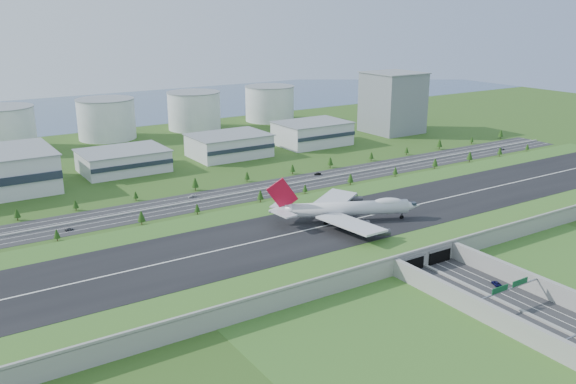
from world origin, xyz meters
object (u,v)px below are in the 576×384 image
fuel_tank_a (3,129)px  car_1 (540,333)px  car_0 (492,306)px  car_5 (317,174)px  office_tower (393,103)px  car_2 (496,283)px  car_7 (192,196)px  car_4 (69,229)px  car_6 (501,149)px  boeing_747 (345,209)px

fuel_tank_a → car_1: size_ratio=12.31×
fuel_tank_a → car_0: fuel_tank_a is taller
car_5 → office_tower: bearing=139.0°
car_0 → car_5: bearing=65.1°
car_2 → car_5: size_ratio=1.13×
car_1 → car_7: (-36.35, 220.47, 0.07)m
car_5 → car_1: bearing=3.0°
office_tower → fuel_tank_a: size_ratio=1.10×
office_tower → car_4: 343.31m
car_6 → car_1: bearing=155.2°
boeing_747 → car_6: bearing=45.7°
office_tower → car_5: bearing=-149.0°
office_tower → car_7: bearing=-159.8°
boeing_747 → car_4: (-117.12, 85.13, -14.04)m
car_2 → car_7: bearing=-50.5°
car_1 → car_4: bearing=114.5°
boeing_747 → car_7: boeing_747 is taller
car_1 → car_6: size_ratio=0.68×
boeing_747 → car_4: size_ratio=16.51×
car_2 → car_4: bearing=-28.3°
fuel_tank_a → car_0: 418.99m
car_2 → car_0: bearing=57.7°
fuel_tank_a → boeing_747: 329.66m
car_0 → car_2: car_2 is taller
car_0 → car_6: bearing=29.3°
office_tower → car_5: office_tower is taller
boeing_747 → car_5: size_ratio=15.31×
office_tower → car_1: office_tower is taller
car_7 → car_6: bearing=89.6°
car_1 → car_2: car_2 is taller
car_0 → car_7: (-38.66, 197.63, 0.09)m
boeing_747 → car_5: boeing_747 is taller
car_4 → car_5: 175.92m
car_4 → car_5: car_5 is taller
car_2 → car_6: bearing=-119.2°
car_4 → boeing_747: bearing=-141.5°
fuel_tank_a → car_4: 225.26m
office_tower → car_0: 355.62m
fuel_tank_a → boeing_747: fuel_tank_a is taller
car_1 → car_6: (233.67, 203.97, 0.16)m
car_4 → car_1: bearing=-165.7°
car_6 → car_7: car_6 is taller
car_0 → car_2: (17.96, 12.68, 0.10)m
boeing_747 → car_7: (-38.35, 104.30, -14.06)m
office_tower → car_7: (-245.48, -90.43, -26.64)m
car_0 → car_1: car_1 is taller
car_1 → car_4: car_4 is taller
car_6 → car_7: bearing=110.6°
car_1 → car_7: bearing=94.1°
car_7 → car_5: bearing=93.5°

